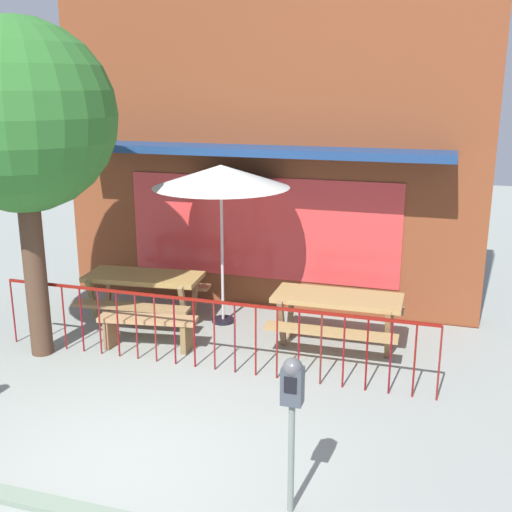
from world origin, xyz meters
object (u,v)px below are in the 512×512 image
at_px(patio_bench, 148,326).
at_px(parking_meter_near, 292,395).
at_px(street_tree, 20,118).
at_px(picnic_table_left, 144,285).
at_px(picnic_table_right, 337,307).
at_px(patio_umbrella, 221,177).

bearing_deg(patio_bench, parking_meter_near, -45.27).
bearing_deg(parking_meter_near, street_tree, 151.60).
height_order(picnic_table_left, patio_bench, picnic_table_left).
bearing_deg(patio_bench, picnic_table_right, 18.77).
relative_size(picnic_table_right, parking_meter_near, 1.24).
bearing_deg(picnic_table_right, parking_meter_near, -86.13).
height_order(patio_bench, street_tree, street_tree).
distance_m(picnic_table_left, street_tree, 3.15).
relative_size(patio_umbrella, street_tree, 0.56).
bearing_deg(patio_umbrella, picnic_table_left, -164.34).
xyz_separation_m(patio_bench, parking_meter_near, (2.79, -2.82, 0.78)).
bearing_deg(patio_umbrella, picnic_table_right, -13.05).
xyz_separation_m(picnic_table_left, patio_bench, (0.54, -0.97, -0.26)).
distance_m(patio_bench, street_tree, 3.23).
xyz_separation_m(picnic_table_left, picnic_table_right, (3.08, -0.10, 0.00)).
relative_size(picnic_table_right, street_tree, 0.40).
bearing_deg(street_tree, patio_bench, 22.73).
distance_m(picnic_table_right, patio_bench, 2.70).
relative_size(patio_bench, street_tree, 0.32).
xyz_separation_m(patio_umbrella, patio_bench, (-0.65, -1.30, -1.96)).
height_order(picnic_table_right, patio_bench, picnic_table_right).
relative_size(picnic_table_left, patio_bench, 1.34).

